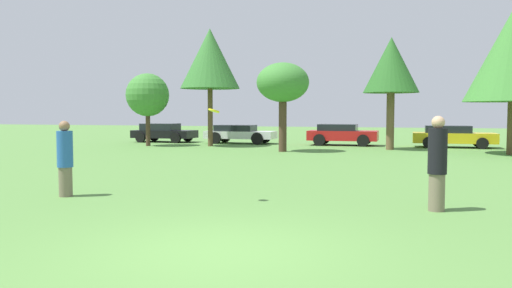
# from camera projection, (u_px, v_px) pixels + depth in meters

# --- Properties ---
(ground_plane) EXTENTS (120.00, 120.00, 0.00)m
(ground_plane) POSITION_uv_depth(u_px,v_px,m) (217.00, 251.00, 7.08)
(ground_plane) COLOR #54843D
(person_thrower) EXTENTS (0.35, 0.35, 1.73)m
(person_thrower) POSITION_uv_depth(u_px,v_px,m) (65.00, 158.00, 11.63)
(person_thrower) COLOR #726651
(person_thrower) RESTS_ON ground
(person_catcher) EXTENTS (0.36, 0.36, 1.85)m
(person_catcher) POSITION_uv_depth(u_px,v_px,m) (437.00, 163.00, 9.90)
(person_catcher) COLOR #726651
(person_catcher) RESTS_ON ground
(frisbee) EXTENTS (0.25, 0.24, 0.13)m
(frisbee) POSITION_uv_depth(u_px,v_px,m) (214.00, 111.00, 10.77)
(frisbee) COLOR yellow
(tree_0) EXTENTS (2.44, 2.44, 4.13)m
(tree_0) POSITION_uv_depth(u_px,v_px,m) (148.00, 95.00, 29.00)
(tree_0) COLOR #473323
(tree_0) RESTS_ON ground
(tree_1) EXTENTS (3.35, 3.35, 6.61)m
(tree_1) POSITION_uv_depth(u_px,v_px,m) (210.00, 59.00, 28.65)
(tree_1) COLOR brown
(tree_1) RESTS_ON ground
(tree_2) EXTENTS (2.55, 2.55, 4.33)m
(tree_2) POSITION_uv_depth(u_px,v_px,m) (283.00, 84.00, 24.75)
(tree_2) COLOR #473323
(tree_2) RESTS_ON ground
(tree_3) EXTENTS (2.82, 2.82, 5.74)m
(tree_3) POSITION_uv_depth(u_px,v_px,m) (391.00, 66.00, 25.97)
(tree_3) COLOR brown
(tree_3) RESTS_ON ground
(parked_car_black) EXTENTS (3.97, 2.06, 1.20)m
(parked_car_black) POSITION_uv_depth(u_px,v_px,m) (163.00, 132.00, 32.97)
(parked_car_black) COLOR black
(parked_car_black) RESTS_ON ground
(parked_car_white) EXTENTS (4.31, 1.92, 1.14)m
(parked_car_white) POSITION_uv_depth(u_px,v_px,m) (239.00, 133.00, 31.50)
(parked_car_white) COLOR silver
(parked_car_white) RESTS_ON ground
(parked_car_red) EXTENTS (3.98, 1.95, 1.23)m
(parked_car_red) POSITION_uv_depth(u_px,v_px,m) (342.00, 134.00, 29.67)
(parked_car_red) COLOR red
(parked_car_red) RESTS_ON ground
(parked_car_yellow) EXTENTS (4.30, 1.99, 1.19)m
(parked_car_yellow) POSITION_uv_depth(u_px,v_px,m) (452.00, 136.00, 27.83)
(parked_car_yellow) COLOR gold
(parked_car_yellow) RESTS_ON ground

